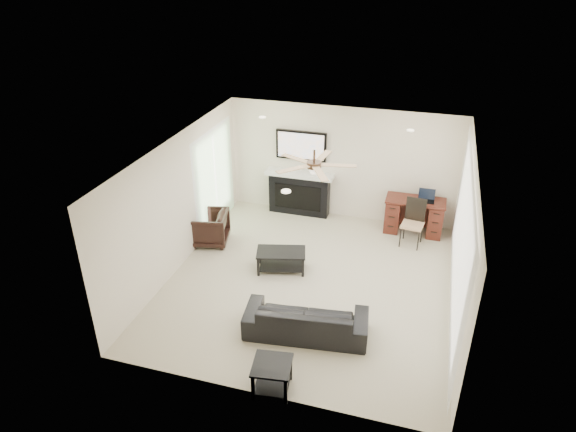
# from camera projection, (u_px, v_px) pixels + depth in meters

# --- Properties ---
(room_shell) EXTENTS (5.50, 5.54, 2.52)m
(room_shell) POSITION_uv_depth(u_px,v_px,m) (324.00, 198.00, 8.55)
(room_shell) COLOR #BAB296
(room_shell) RESTS_ON ground
(sofa) EXTENTS (1.99, 0.97, 0.56)m
(sofa) POSITION_uv_depth(u_px,v_px,m) (306.00, 319.00, 7.96)
(sofa) COLOR black
(sofa) RESTS_ON ground
(armchair) EXTENTS (0.89, 0.88, 0.68)m
(armchair) POSITION_uv_depth(u_px,v_px,m) (209.00, 228.00, 10.41)
(armchair) COLOR black
(armchair) RESTS_ON ground
(coffee_table) EXTENTS (1.00, 0.71, 0.40)m
(coffee_table) POSITION_uv_depth(u_px,v_px,m) (281.00, 261.00, 9.58)
(coffee_table) COLOR black
(coffee_table) RESTS_ON ground
(end_table_near) EXTENTS (0.59, 0.59, 0.45)m
(end_table_near) POSITION_uv_depth(u_px,v_px,m) (272.00, 377.00, 6.96)
(end_table_near) COLOR black
(end_table_near) RESTS_ON ground
(end_table_left) EXTENTS (0.61, 0.61, 0.45)m
(end_table_left) POSITION_uv_depth(u_px,v_px,m) (160.00, 255.00, 9.71)
(end_table_left) COLOR black
(end_table_left) RESTS_ON ground
(fireplace_unit) EXTENTS (1.52, 0.34, 1.91)m
(fireplace_unit) POSITION_uv_depth(u_px,v_px,m) (299.00, 174.00, 11.29)
(fireplace_unit) COLOR black
(fireplace_unit) RESTS_ON ground
(desk) EXTENTS (1.22, 0.56, 0.76)m
(desk) POSITION_uv_depth(u_px,v_px,m) (414.00, 216.00, 10.78)
(desk) COLOR #38170E
(desk) RESTS_ON ground
(desk_chair) EXTENTS (0.47, 0.49, 0.97)m
(desk_chair) POSITION_uv_depth(u_px,v_px,m) (412.00, 224.00, 10.26)
(desk_chair) COLOR black
(desk_chair) RESTS_ON ground
(laptop) EXTENTS (0.33, 0.24, 0.23)m
(laptop) POSITION_uv_depth(u_px,v_px,m) (427.00, 196.00, 10.48)
(laptop) COLOR black
(laptop) RESTS_ON desk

